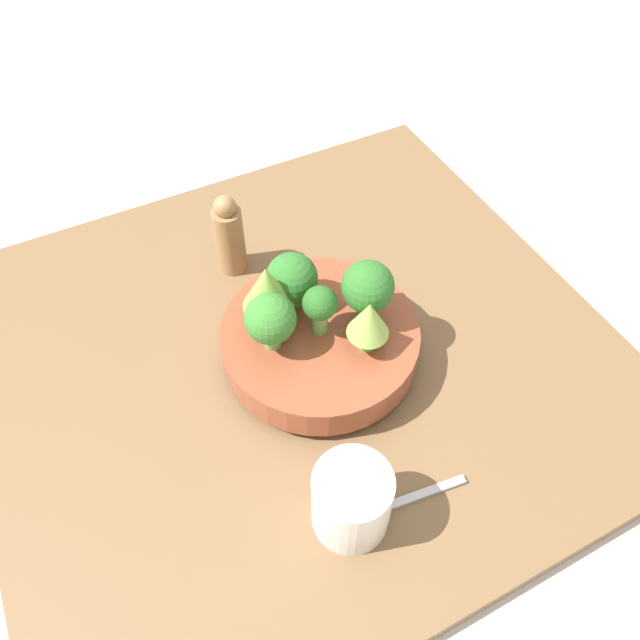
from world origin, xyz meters
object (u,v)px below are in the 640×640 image
at_px(bowl, 320,341).
at_px(pepper_mill, 229,236).
at_px(cup, 352,501).
at_px(fork, 390,506).

relative_size(bowl, pepper_mill, 1.93).
xyz_separation_m(cup, fork, (0.05, -0.01, -0.05)).
distance_m(bowl, cup, 0.23).
height_order(cup, fork, cup).
bearing_deg(bowl, pepper_mill, 100.77).
relative_size(bowl, cup, 2.73).
distance_m(cup, pepper_mill, 0.44).
height_order(bowl, pepper_mill, pepper_mill).
distance_m(cup, fork, 0.07).
bearing_deg(bowl, cup, -108.38).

